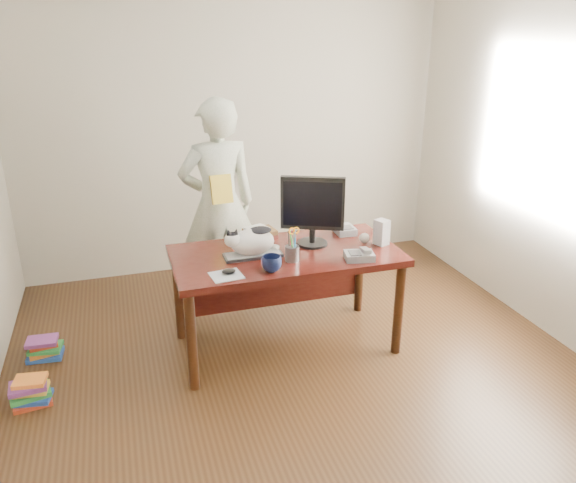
{
  "coord_description": "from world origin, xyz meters",
  "views": [
    {
      "loc": [
        -1.08,
        -2.9,
        2.26
      ],
      "look_at": [
        0.0,
        0.55,
        0.85
      ],
      "focal_mm": 35.0,
      "sensor_mm": 36.0,
      "label": 1
    }
  ],
  "objects_px": {
    "keyboard": "(253,255)",
    "mouse": "(229,271)",
    "monitor": "(313,207)",
    "coffee_mug": "(272,264)",
    "phone": "(360,255)",
    "book_pile_b": "(44,348)",
    "cat": "(251,241)",
    "pen_cup": "(292,252)",
    "book_stack": "(259,234)",
    "person": "(218,205)",
    "book_pile_a": "(31,392)",
    "speaker": "(382,232)",
    "baseball": "(364,238)",
    "calculator": "(344,230)",
    "desk": "(283,267)"
  },
  "relations": [
    {
      "from": "baseball",
      "to": "coffee_mug",
      "type": "bearing_deg",
      "value": -160.23
    },
    {
      "from": "cat",
      "to": "phone",
      "type": "bearing_deg",
      "value": -20.82
    },
    {
      "from": "desk",
      "to": "person",
      "type": "relative_size",
      "value": 0.92
    },
    {
      "from": "pen_cup",
      "to": "book_pile_b",
      "type": "bearing_deg",
      "value": 163.56
    },
    {
      "from": "coffee_mug",
      "to": "speaker",
      "type": "relative_size",
      "value": 0.72
    },
    {
      "from": "calculator",
      "to": "speaker",
      "type": "bearing_deg",
      "value": -58.27
    },
    {
      "from": "cat",
      "to": "monitor",
      "type": "bearing_deg",
      "value": 9.1
    },
    {
      "from": "coffee_mug",
      "to": "baseball",
      "type": "relative_size",
      "value": 1.8
    },
    {
      "from": "speaker",
      "to": "baseball",
      "type": "height_order",
      "value": "speaker"
    },
    {
      "from": "phone",
      "to": "book_pile_b",
      "type": "height_order",
      "value": "phone"
    },
    {
      "from": "keyboard",
      "to": "mouse",
      "type": "bearing_deg",
      "value": -132.63
    },
    {
      "from": "coffee_mug",
      "to": "baseball",
      "type": "distance_m",
      "value": 0.84
    },
    {
      "from": "mouse",
      "to": "book_pile_b",
      "type": "xyz_separation_m",
      "value": [
        -1.26,
        0.59,
        -0.7
      ]
    },
    {
      "from": "cat",
      "to": "book_pile_b",
      "type": "bearing_deg",
      "value": 166.2
    },
    {
      "from": "keyboard",
      "to": "mouse",
      "type": "distance_m",
      "value": 0.33
    },
    {
      "from": "baseball",
      "to": "desk",
      "type": "bearing_deg",
      "value": 173.02
    },
    {
      "from": "keyboard",
      "to": "book_pile_b",
      "type": "height_order",
      "value": "keyboard"
    },
    {
      "from": "keyboard",
      "to": "pen_cup",
      "type": "xyz_separation_m",
      "value": [
        0.24,
        -0.15,
        0.06
      ]
    },
    {
      "from": "coffee_mug",
      "to": "phone",
      "type": "relative_size",
      "value": 0.6
    },
    {
      "from": "coffee_mug",
      "to": "book_pile_b",
      "type": "xyz_separation_m",
      "value": [
        -1.54,
        0.63,
        -0.73
      ]
    },
    {
      "from": "pen_cup",
      "to": "person",
      "type": "bearing_deg",
      "value": 107.05
    },
    {
      "from": "monitor",
      "to": "calculator",
      "type": "relative_size",
      "value": 2.61
    },
    {
      "from": "coffee_mug",
      "to": "person",
      "type": "bearing_deg",
      "value": 96.58
    },
    {
      "from": "book_stack",
      "to": "book_pile_b",
      "type": "distance_m",
      "value": 1.76
    },
    {
      "from": "monitor",
      "to": "phone",
      "type": "xyz_separation_m",
      "value": [
        0.23,
        -0.34,
        -0.26
      ]
    },
    {
      "from": "cat",
      "to": "book_pile_a",
      "type": "relative_size",
      "value": 1.45
    },
    {
      "from": "cat",
      "to": "pen_cup",
      "type": "xyz_separation_m",
      "value": [
        0.25,
        -0.15,
        -0.05
      ]
    },
    {
      "from": "pen_cup",
      "to": "keyboard",
      "type": "bearing_deg",
      "value": 147.46
    },
    {
      "from": "pen_cup",
      "to": "calculator",
      "type": "distance_m",
      "value": 0.68
    },
    {
      "from": "book_pile_b",
      "to": "desk",
      "type": "bearing_deg",
      "value": -8.97
    },
    {
      "from": "desk",
      "to": "keyboard",
      "type": "bearing_deg",
      "value": -161.01
    },
    {
      "from": "monitor",
      "to": "book_pile_a",
      "type": "xyz_separation_m",
      "value": [
        -1.97,
        -0.27,
        -0.95
      ]
    },
    {
      "from": "speaker",
      "to": "mouse",
      "type": "bearing_deg",
      "value": 168.83
    },
    {
      "from": "keyboard",
      "to": "phone",
      "type": "bearing_deg",
      "value": -21.3
    },
    {
      "from": "keyboard",
      "to": "book_stack",
      "type": "bearing_deg",
      "value": 68.46
    },
    {
      "from": "baseball",
      "to": "book_stack",
      "type": "height_order",
      "value": "book_stack"
    },
    {
      "from": "phone",
      "to": "baseball",
      "type": "xyz_separation_m",
      "value": [
        0.16,
        0.28,
        0.01
      ]
    },
    {
      "from": "pen_cup",
      "to": "cat",
      "type": "bearing_deg",
      "value": 149.11
    },
    {
      "from": "book_stack",
      "to": "book_pile_b",
      "type": "relative_size",
      "value": 1.11
    },
    {
      "from": "monitor",
      "to": "phone",
      "type": "bearing_deg",
      "value": -32.43
    },
    {
      "from": "keyboard",
      "to": "speaker",
      "type": "distance_m",
      "value": 0.96
    },
    {
      "from": "pen_cup",
      "to": "book_stack",
      "type": "distance_m",
      "value": 0.48
    },
    {
      "from": "baseball",
      "to": "calculator",
      "type": "distance_m",
      "value": 0.24
    },
    {
      "from": "pen_cup",
      "to": "coffee_mug",
      "type": "bearing_deg",
      "value": -145.7
    },
    {
      "from": "cat",
      "to": "book_pile_a",
      "type": "bearing_deg",
      "value": -172.77
    },
    {
      "from": "cat",
      "to": "person",
      "type": "distance_m",
      "value": 0.87
    },
    {
      "from": "monitor",
      "to": "coffee_mug",
      "type": "bearing_deg",
      "value": -114.98
    },
    {
      "from": "cat",
      "to": "person",
      "type": "height_order",
      "value": "person"
    },
    {
      "from": "cat",
      "to": "coffee_mug",
      "type": "bearing_deg",
      "value": -75.68
    },
    {
      "from": "calculator",
      "to": "book_pile_b",
      "type": "xyz_separation_m",
      "value": [
        -2.27,
        0.11,
        -0.71
      ]
    }
  ]
}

